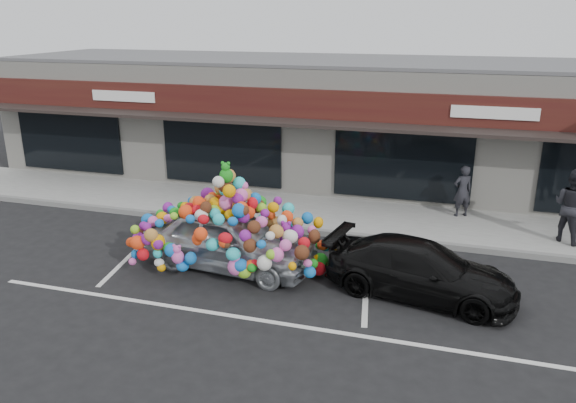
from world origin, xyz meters
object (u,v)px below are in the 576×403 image
(toy_car, at_px, (229,233))
(pedestrian_b, at_px, (572,206))
(black_sedan, at_px, (420,270))
(pedestrian_a, at_px, (463,191))

(toy_car, height_order, pedestrian_b, toy_car)
(black_sedan, bearing_deg, pedestrian_b, -31.47)
(pedestrian_b, bearing_deg, black_sedan, 89.02)
(black_sedan, height_order, pedestrian_a, pedestrian_a)
(pedestrian_a, bearing_deg, pedestrian_b, 128.05)
(toy_car, height_order, black_sedan, toy_car)
(black_sedan, xyz_separation_m, pedestrian_a, (0.82, 5.10, 0.32))
(toy_car, xyz_separation_m, pedestrian_b, (7.97, 3.71, 0.24))
(pedestrian_a, bearing_deg, black_sedan, 53.42)
(pedestrian_b, bearing_deg, toy_car, 66.09)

